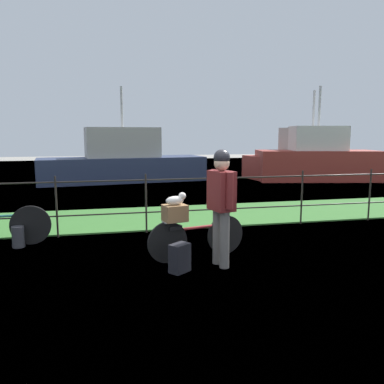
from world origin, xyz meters
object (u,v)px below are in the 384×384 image
at_px(terrier_dog, 176,200).
at_px(mooring_bollard, 18,237).
at_px(moored_boat_mid, 317,160).
at_px(moored_boat_far, 311,159).
at_px(bicycle_main, 196,237).
at_px(backpack_on_paving, 180,258).
at_px(wooden_crate, 175,213).
at_px(cyclist_person, 221,197).
at_px(moored_boat_near, 123,162).

xyz_separation_m(terrier_dog, mooring_bollard, (-2.48, 1.29, -0.76)).
bearing_deg(moored_boat_mid, moored_boat_far, 70.92).
relative_size(mooring_bollard, moored_boat_mid, 0.07).
xyz_separation_m(bicycle_main, backpack_on_paving, (-0.36, -0.53, -0.13)).
bearing_deg(backpack_on_paving, bicycle_main, -162.29).
bearing_deg(wooden_crate, cyclist_person, -27.14).
bearing_deg(moored_boat_far, cyclist_person, -125.35).
xyz_separation_m(bicycle_main, terrier_dog, (-0.32, -0.08, 0.61)).
bearing_deg(moored_boat_mid, wooden_crate, -130.34).
height_order(cyclist_person, moored_boat_mid, moored_boat_mid).
bearing_deg(moored_boat_near, wooden_crate, -88.21).
relative_size(terrier_dog, moored_boat_near, 0.05).
height_order(bicycle_main, terrier_dog, terrier_dog).
height_order(wooden_crate, moored_boat_near, moored_boat_near).
height_order(bicycle_main, wooden_crate, wooden_crate).
bearing_deg(terrier_dog, bicycle_main, 13.46).
xyz_separation_m(terrier_dog, moored_boat_mid, (7.52, 8.88, -0.10)).
height_order(backpack_on_paving, moored_boat_far, moored_boat_far).
bearing_deg(terrier_dog, mooring_bollard, 152.45).
distance_m(bicycle_main, wooden_crate, 0.54).
height_order(moored_boat_near, moored_boat_far, moored_boat_far).
xyz_separation_m(bicycle_main, mooring_bollard, (-2.80, 1.22, -0.15)).
distance_m(cyclist_person, backpack_on_paving, 1.03).
height_order(wooden_crate, mooring_bollard, wooden_crate).
relative_size(moored_boat_mid, moored_boat_far, 0.85).
bearing_deg(moored_boat_far, moored_boat_near, 178.25).
height_order(mooring_bollard, moored_boat_far, moored_boat_far).
xyz_separation_m(backpack_on_paving, moored_boat_far, (7.94, 10.44, 0.59)).
bearing_deg(moored_boat_near, mooring_bollard, -103.43).
distance_m(terrier_dog, cyclist_person, 0.68).
height_order(wooden_crate, moored_boat_far, moored_boat_far).
height_order(moored_boat_mid, moored_boat_far, moored_boat_mid).
bearing_deg(moored_boat_mid, moored_boat_near, 170.15).
bearing_deg(wooden_crate, moored_boat_far, 51.57).
bearing_deg(mooring_bollard, terrier_dog, -27.55).
xyz_separation_m(bicycle_main, moored_boat_mid, (7.20, 8.80, 0.51)).
relative_size(bicycle_main, moored_boat_mid, 0.31).
bearing_deg(bicycle_main, cyclist_person, -55.88).
distance_m(bicycle_main, cyclist_person, 0.83).
height_order(backpack_on_paving, moored_boat_mid, moored_boat_mid).
xyz_separation_m(cyclist_person, moored_boat_mid, (6.93, 9.20, -0.16)).
distance_m(moored_boat_mid, moored_boat_far, 1.18).
relative_size(backpack_on_paving, mooring_bollard, 1.11).
relative_size(wooden_crate, moored_boat_near, 0.05).
relative_size(cyclist_person, moored_boat_near, 0.25).
bearing_deg(cyclist_person, backpack_on_paving, -168.06).
bearing_deg(mooring_bollard, bicycle_main, -23.48).
relative_size(bicycle_main, terrier_dog, 4.86).
height_order(wooden_crate, terrier_dog, terrier_dog).
bearing_deg(bicycle_main, moored_boat_mid, 50.71).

